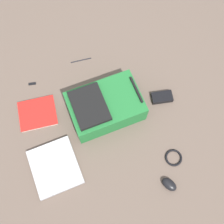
# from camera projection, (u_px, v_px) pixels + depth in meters

# --- Properties ---
(ground_plane) EXTENTS (3.41, 3.41, 0.00)m
(ground_plane) POSITION_uv_depth(u_px,v_px,m) (106.00, 121.00, 1.80)
(ground_plane) COLOR brown
(backpack) EXTENTS (0.39, 0.50, 0.19)m
(backpack) POSITION_uv_depth(u_px,v_px,m) (104.00, 106.00, 1.74)
(backpack) COLOR #1E662D
(backpack) RESTS_ON ground_plane
(laptop) EXTENTS (0.37, 0.34, 0.03)m
(laptop) POSITION_uv_depth(u_px,v_px,m) (55.00, 167.00, 1.67)
(laptop) COLOR #929296
(laptop) RESTS_ON ground_plane
(book_red) EXTENTS (0.23, 0.26, 0.02)m
(book_red) POSITION_uv_depth(u_px,v_px,m) (38.00, 113.00, 1.80)
(book_red) COLOR silver
(book_red) RESTS_ON ground_plane
(computer_mouse) EXTENTS (0.11, 0.11, 0.04)m
(computer_mouse) POSITION_uv_depth(u_px,v_px,m) (169.00, 184.00, 1.63)
(computer_mouse) COLOR black
(computer_mouse) RESTS_ON ground_plane
(cable_coil) EXTENTS (0.11, 0.11, 0.01)m
(cable_coil) POSITION_uv_depth(u_px,v_px,m) (174.00, 158.00, 1.70)
(cable_coil) COLOR black
(cable_coil) RESTS_ON ground_plane
(power_brick) EXTENTS (0.08, 0.14, 0.03)m
(power_brick) POSITION_uv_depth(u_px,v_px,m) (162.00, 97.00, 1.84)
(power_brick) COLOR black
(power_brick) RESTS_ON ground_plane
(pen_black) EXTENTS (0.02, 0.15, 0.01)m
(pen_black) POSITION_uv_depth(u_px,v_px,m) (81.00, 60.00, 1.96)
(pen_black) COLOR black
(pen_black) RESTS_ON ground_plane
(usb_stick) EXTENTS (0.02, 0.05, 0.01)m
(usb_stick) POSITION_uv_depth(u_px,v_px,m) (32.00, 84.00, 1.89)
(usb_stick) COLOR black
(usb_stick) RESTS_ON ground_plane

